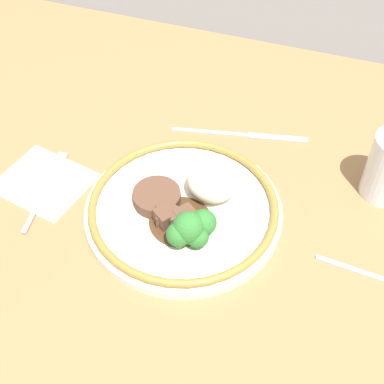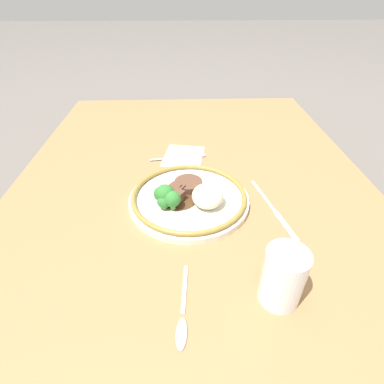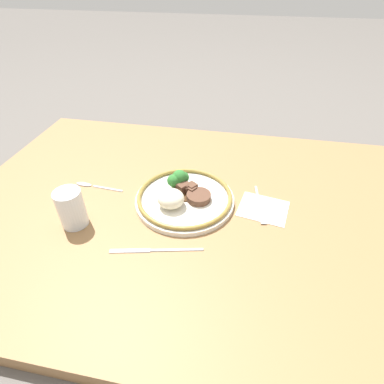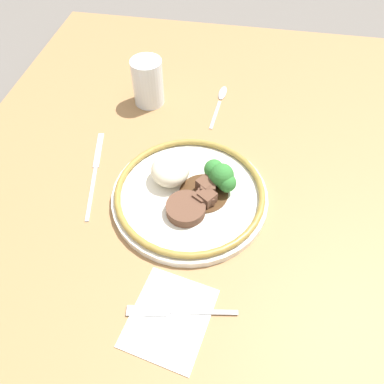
{
  "view_description": "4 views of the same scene",
  "coord_description": "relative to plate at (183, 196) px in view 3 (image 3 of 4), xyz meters",
  "views": [
    {
      "loc": [
        0.22,
        -0.48,
        0.65
      ],
      "look_at": [
        0.05,
        0.01,
        0.07
      ],
      "focal_mm": 50.0,
      "sensor_mm": 36.0,
      "label": 1
    },
    {
      "loc": [
        0.61,
        -0.03,
        0.49
      ],
      "look_at": [
        0.04,
        -0.0,
        0.08
      ],
      "focal_mm": 28.0,
      "sensor_mm": 36.0,
      "label": 2
    },
    {
      "loc": [
        -0.11,
        0.65,
        0.61
      ],
      "look_at": [
        0.02,
        -0.03,
        0.07
      ],
      "focal_mm": 28.0,
      "sensor_mm": 36.0,
      "label": 3
    },
    {
      "loc": [
        -0.38,
        -0.09,
        0.6
      ],
      "look_at": [
        0.03,
        -0.02,
        0.09
      ],
      "focal_mm": 35.0,
      "sensor_mm": 36.0,
      "label": 4
    }
  ],
  "objects": [
    {
      "name": "dining_table",
      "position": [
        -0.05,
        0.01,
        -0.04
      ],
      "size": [
        1.41,
        0.95,
        0.05
      ],
      "color": "olive",
      "rests_on": "ground"
    },
    {
      "name": "knife",
      "position": [
        0.03,
        0.2,
        -0.02
      ],
      "size": [
        0.23,
        0.06,
        0.0
      ],
      "rotation": [
        0.0,
        0.0,
        0.21
      ],
      "color": "#ADADB2",
      "rests_on": "dining_table"
    },
    {
      "name": "fork",
      "position": [
        -0.22,
        -0.01,
        -0.02
      ],
      "size": [
        0.04,
        0.17,
        0.0
      ],
      "rotation": [
        0.0,
        0.0,
        1.72
      ],
      "color": "#ADADB2",
      "rests_on": "napkin"
    },
    {
      "name": "juice_glass",
      "position": [
        0.27,
        0.15,
        0.03
      ],
      "size": [
        0.07,
        0.07,
        0.11
      ],
      "color": "orange",
      "rests_on": "dining_table"
    },
    {
      "name": "napkin",
      "position": [
        -0.23,
        -0.01,
        -0.02
      ],
      "size": [
        0.15,
        0.14,
        0.0
      ],
      "color": "white",
      "rests_on": "dining_table"
    },
    {
      "name": "ground_plane",
      "position": [
        -0.05,
        0.01,
        -0.06
      ],
      "size": [
        8.0,
        8.0,
        0.0
      ],
      "primitive_type": "plane",
      "color": "#5B5651"
    },
    {
      "name": "plate",
      "position": [
        0.0,
        0.0,
        0.0
      ],
      "size": [
        0.29,
        0.29,
        0.07
      ],
      "color": "silver",
      "rests_on": "dining_table"
    },
    {
      "name": "spoon",
      "position": [
        0.31,
        -0.02,
        -0.02
      ],
      "size": [
        0.16,
        0.02,
        0.01
      ],
      "rotation": [
        0.0,
        0.0,
        -0.08
      ],
      "color": "#ADADB2",
      "rests_on": "dining_table"
    }
  ]
}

